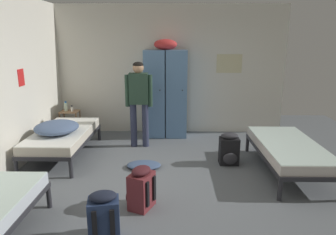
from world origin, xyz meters
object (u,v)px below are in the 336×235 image
(person_traveler, at_px, (139,97))
(backpack_black, at_px, (229,149))
(clothes_pile_denim, at_px, (144,165))
(bedding_heap, at_px, (57,127))
(lotion_bottle, at_px, (72,109))
(bed_left_rear, at_px, (63,136))
(bed_right, at_px, (289,149))
(shelf_unit, at_px, (70,121))
(water_bottle, at_px, (66,107))
(backpack_maroon, at_px, (141,188))
(backpack_navy, at_px, (104,216))
(locker_bank, at_px, (166,92))

(person_traveler, xyz_separation_m, backpack_black, (1.61, -0.88, -0.74))
(backpack_black, bearing_deg, clothes_pile_denim, -172.51)
(bedding_heap, distance_m, clothes_pile_denim, 1.65)
(person_traveler, bearing_deg, lotion_bottle, 159.55)
(bed_left_rear, bearing_deg, bed_right, -9.30)
(shelf_unit, distance_m, water_bottle, 0.33)
(person_traveler, distance_m, lotion_bottle, 1.64)
(bed_left_rear, xyz_separation_m, clothes_pile_denim, (1.50, -0.51, -0.34))
(person_traveler, bearing_deg, backpack_black, -28.58)
(backpack_black, bearing_deg, backpack_maroon, -133.48)
(backpack_navy, bearing_deg, lotion_bottle, 112.38)
(shelf_unit, bearing_deg, backpack_maroon, -57.73)
(lotion_bottle, bearing_deg, bed_left_rear, -80.79)
(person_traveler, xyz_separation_m, lotion_bottle, (-1.50, 0.56, -0.37))
(lotion_bottle, bearing_deg, water_bottle, 158.20)
(clothes_pile_denim, bearing_deg, water_bottle, 137.35)
(locker_bank, bearing_deg, bedding_heap, -141.49)
(locker_bank, xyz_separation_m, backpack_navy, (-0.55, -3.66, -0.71))
(backpack_maroon, xyz_separation_m, backpack_navy, (-0.32, -0.63, 0.00))
(bedding_heap, xyz_separation_m, backpack_maroon, (1.61, -1.56, -0.33))
(locker_bank, distance_m, backpack_navy, 3.77)
(bed_left_rear, xyz_separation_m, lotion_bottle, (-0.18, 1.11, 0.25))
(lotion_bottle, height_order, clothes_pile_denim, lotion_bottle)
(bed_left_rear, bearing_deg, person_traveler, 22.71)
(backpack_navy, bearing_deg, person_traveler, 88.81)
(locker_bank, height_order, backpack_navy, locker_bank)
(bed_right, xyz_separation_m, backpack_navy, (-2.55, -1.76, -0.12))
(locker_bank, distance_m, bedding_heap, 2.38)
(shelf_unit, relative_size, water_bottle, 2.70)
(shelf_unit, bearing_deg, backpack_black, -24.90)
(backpack_maroon, relative_size, clothes_pile_denim, 0.98)
(backpack_maroon, bearing_deg, shelf_unit, 122.27)
(shelf_unit, relative_size, backpack_maroon, 1.04)
(bed_right, relative_size, person_traveler, 1.15)
(bed_right, bearing_deg, person_traveler, 154.72)
(water_bottle, distance_m, backpack_maroon, 3.51)
(shelf_unit, distance_m, backpack_navy, 3.84)
(shelf_unit, xyz_separation_m, bedding_heap, (0.22, -1.33, 0.25))
(shelf_unit, height_order, bed_right, shelf_unit)
(backpack_black, bearing_deg, water_bottle, 155.34)
(water_bottle, relative_size, lotion_bottle, 1.59)
(bed_left_rear, relative_size, person_traveler, 1.15)
(backpack_maroon, bearing_deg, bed_left_rear, 132.12)
(backpack_maroon, bearing_deg, locker_bank, 85.59)
(person_traveler, relative_size, lotion_bottle, 12.45)
(lotion_bottle, bearing_deg, locker_bank, 4.90)
(shelf_unit, xyz_separation_m, water_bottle, (-0.08, 0.02, 0.32))
(water_bottle, bearing_deg, backpack_black, -24.66)
(bedding_heap, distance_m, backpack_maroon, 2.27)
(shelf_unit, bearing_deg, lotion_bottle, -29.74)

